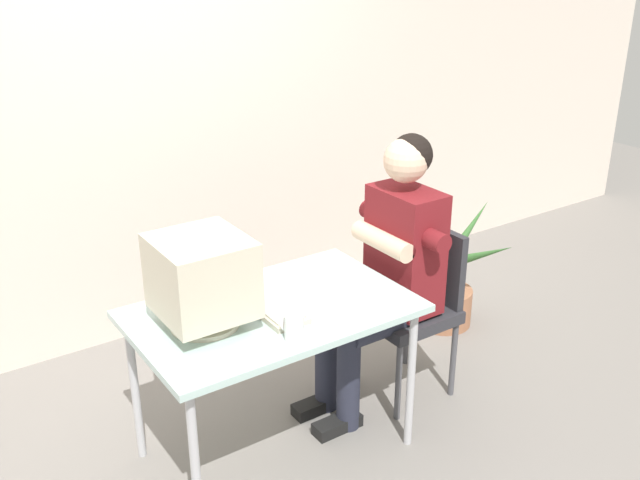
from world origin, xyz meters
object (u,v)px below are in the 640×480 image
office_chair (415,300)px  desk_mug (294,327)px  person_seated (389,264)px  keyboard (270,306)px  potted_plant (445,283)px  crt_monitor (203,277)px  desk (273,320)px

office_chair → desk_mug: size_ratio=8.22×
office_chair → person_seated: (-0.18, -0.00, 0.24)m
keyboard → potted_plant: bearing=17.0°
crt_monitor → desk_mug: bearing=-51.2°
desk_mug → keyboard: bearing=79.7°
person_seated → potted_plant: person_seated is taller
crt_monitor → keyboard: bearing=-5.8°
desk → person_seated: bearing=3.8°
office_chair → potted_plant: 0.75m
crt_monitor → office_chair: bearing=0.9°
keyboard → desk_mug: 0.27m
crt_monitor → office_chair: size_ratio=0.43×
keyboard → office_chair: size_ratio=0.48×
person_seated → desk_mug: size_ratio=12.88×
office_chair → potted_plant: (0.60, 0.40, -0.23)m
crt_monitor → potted_plant: (1.73, 0.41, -0.67)m
crt_monitor → person_seated: 0.97m
crt_monitor → desk_mug: (0.23, -0.29, -0.16)m
office_chair → desk_mug: office_chair is taller
keyboard → person_seated: person_seated is taller
potted_plant → desk_mug: (-1.49, -0.70, 0.51)m
potted_plant → desk_mug: size_ratio=7.60×
desk → keyboard: bearing=-167.6°
desk → potted_plant: potted_plant is taller
keyboard → office_chair: 0.88m
office_chair → desk_mug: 0.99m
crt_monitor → potted_plant: bearing=13.5°
potted_plant → keyboard: bearing=-163.0°
office_chair → person_seated: bearing=-180.0°
desk_mug → person_seated: bearing=23.0°
crt_monitor → potted_plant: crt_monitor is taller
desk → person_seated: size_ratio=0.86×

